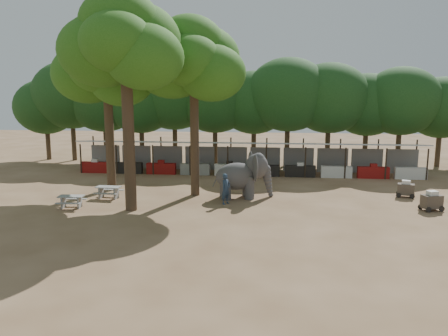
# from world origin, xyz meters

# --- Properties ---
(ground) EXTENTS (100.00, 100.00, 0.00)m
(ground) POSITION_xyz_m (0.00, 0.00, 0.00)
(ground) COLOR brown
(ground) RESTS_ON ground
(vendor_stalls) EXTENTS (28.00, 2.99, 2.80)m
(vendor_stalls) POSITION_xyz_m (-0.00, 13.84, 1.18)
(vendor_stalls) COLOR #A6A8AE
(vendor_stalls) RESTS_ON ground
(yard_tree_left) EXTENTS (7.10, 6.90, 11.02)m
(yard_tree_left) POSITION_xyz_m (-9.13, 7.19, 8.20)
(yard_tree_left) COLOR #332316
(yard_tree_left) RESTS_ON ground
(yard_tree_center) EXTENTS (7.10, 6.90, 12.04)m
(yard_tree_center) POSITION_xyz_m (-6.13, 2.19, 9.21)
(yard_tree_center) COLOR #332316
(yard_tree_center) RESTS_ON ground
(yard_tree_back) EXTENTS (7.10, 6.90, 11.36)m
(yard_tree_back) POSITION_xyz_m (-3.13, 6.19, 8.54)
(yard_tree_back) COLOR #332316
(yard_tree_back) RESTS_ON ground
(backdrop_trees) EXTENTS (46.46, 5.95, 8.33)m
(backdrop_trees) POSITION_xyz_m (0.00, 19.00, 5.51)
(backdrop_trees) COLOR #332316
(backdrop_trees) RESTS_ON ground
(elephant) EXTENTS (3.86, 2.85, 2.87)m
(elephant) POSITION_xyz_m (0.19, 5.61, 1.44)
(elephant) COLOR #3D3B3B
(elephant) RESTS_ON ground
(handler) EXTENTS (0.74, 0.80, 1.85)m
(handler) POSITION_xyz_m (-0.77, 3.94, 0.92)
(handler) COLOR #26384C
(handler) RESTS_ON ground
(picnic_table_near) EXTENTS (1.53, 1.40, 0.72)m
(picnic_table_near) POSITION_xyz_m (-9.60, 2.08, 0.47)
(picnic_table_near) COLOR gray
(picnic_table_near) RESTS_ON ground
(picnic_table_far) EXTENTS (1.59, 1.45, 0.76)m
(picnic_table_far) POSITION_xyz_m (-8.29, 4.53, 0.50)
(picnic_table_far) COLOR gray
(picnic_table_far) RESTS_ON ground
(cart_front) EXTENTS (1.35, 1.10, 1.14)m
(cart_front) POSITION_xyz_m (10.98, 3.70, 0.56)
(cart_front) COLOR #3C3228
(cart_front) RESTS_ON ground
(cart_back) EXTENTS (1.26, 1.00, 1.08)m
(cart_back) POSITION_xyz_m (10.49, 6.88, 0.53)
(cart_back) COLOR #3C3228
(cart_back) RESTS_ON ground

